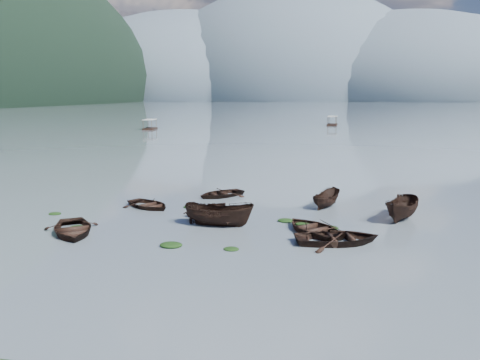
% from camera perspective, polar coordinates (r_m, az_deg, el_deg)
% --- Properties ---
extents(ground_plane, '(2400.00, 2400.00, 0.00)m').
position_cam_1_polar(ground_plane, '(25.33, -4.81, -9.24)').
color(ground_plane, slate).
extents(haze_mtn_a, '(520.00, 520.00, 280.00)m').
position_cam_1_polar(haze_mtn_a, '(960.73, -6.11, 9.68)').
color(haze_mtn_a, '#475666').
rests_on(haze_mtn_a, ground).
extents(haze_mtn_b, '(520.00, 520.00, 340.00)m').
position_cam_1_polar(haze_mtn_b, '(925.48, 6.04, 9.66)').
color(haze_mtn_b, '#475666').
rests_on(haze_mtn_b, ground).
extents(haze_mtn_c, '(520.00, 520.00, 260.00)m').
position_cam_1_polar(haze_mtn_c, '(932.75, 18.55, 9.20)').
color(haze_mtn_c, '#475666').
rests_on(haze_mtn_c, ground).
extents(rowboat_0, '(5.47, 5.91, 1.00)m').
position_cam_1_polar(rowboat_0, '(30.97, -19.73, -6.18)').
color(rowboat_0, black).
rests_on(rowboat_0, ground).
extents(rowboat_1, '(4.29, 4.94, 0.86)m').
position_cam_1_polar(rowboat_1, '(34.43, -3.65, -3.96)').
color(rowboat_1, black).
rests_on(rowboat_1, ground).
extents(rowboat_2, '(4.84, 2.12, 1.82)m').
position_cam_1_polar(rowboat_2, '(30.93, -2.58, -5.59)').
color(rowboat_2, black).
rests_on(rowboat_2, ground).
extents(rowboat_3, '(5.43, 5.64, 0.95)m').
position_cam_1_polar(rowboat_3, '(29.82, 8.95, -6.32)').
color(rowboat_3, black).
rests_on(rowboat_3, ground).
extents(rowboat_4, '(5.66, 4.66, 1.02)m').
position_cam_1_polar(rowboat_4, '(27.96, 11.79, -7.54)').
color(rowboat_4, black).
rests_on(rowboat_4, ground).
extents(rowboat_5, '(3.49, 4.96, 1.80)m').
position_cam_1_polar(rowboat_5, '(34.35, 19.13, -4.55)').
color(rowboat_5, black).
rests_on(rowboat_5, ground).
extents(rowboat_6, '(5.09, 4.74, 0.86)m').
position_cam_1_polar(rowboat_6, '(36.49, -11.06, -3.32)').
color(rowboat_6, black).
rests_on(rowboat_6, ground).
extents(rowboat_7, '(5.07, 5.12, 0.87)m').
position_cam_1_polar(rowboat_7, '(39.79, -2.35, -2.01)').
color(rowboat_7, black).
rests_on(rowboat_7, ground).
extents(rowboat_8, '(2.75, 4.05, 1.46)m').
position_cam_1_polar(rowboat_8, '(36.76, 10.42, -3.20)').
color(rowboat_8, black).
rests_on(rowboat_8, ground).
extents(weed_clump_0, '(1.09, 0.89, 0.24)m').
position_cam_1_polar(weed_clump_0, '(32.06, -19.23, -5.60)').
color(weed_clump_0, black).
rests_on(weed_clump_0, ground).
extents(weed_clump_1, '(0.89, 0.71, 0.20)m').
position_cam_1_polar(weed_clump_1, '(26.27, -1.08, -8.49)').
color(weed_clump_1, black).
rests_on(weed_clump_1, ground).
extents(weed_clump_2, '(1.31, 1.05, 0.28)m').
position_cam_1_polar(weed_clump_2, '(27.10, -8.40, -8.00)').
color(weed_clump_2, black).
rests_on(weed_clump_2, ground).
extents(weed_clump_3, '(1.01, 0.85, 0.22)m').
position_cam_1_polar(weed_clump_3, '(30.82, 10.98, -5.84)').
color(weed_clump_3, black).
rests_on(weed_clump_3, ground).
extents(weed_clump_4, '(1.31, 1.04, 0.27)m').
position_cam_1_polar(weed_clump_4, '(31.30, 7.96, -5.49)').
color(weed_clump_4, black).
rests_on(weed_clump_4, ground).
extents(weed_clump_5, '(0.93, 0.75, 0.20)m').
position_cam_1_polar(weed_clump_5, '(36.39, -21.63, -3.90)').
color(weed_clump_5, black).
rests_on(weed_clump_5, ground).
extents(weed_clump_6, '(1.02, 0.85, 0.21)m').
position_cam_1_polar(weed_clump_6, '(36.00, -6.14, -3.37)').
color(weed_clump_6, black).
rests_on(weed_clump_6, ground).
extents(weed_clump_7, '(1.13, 0.90, 0.25)m').
position_cam_1_polar(weed_clump_7, '(32.09, 5.61, -5.05)').
color(weed_clump_7, black).
rests_on(weed_clump_7, ground).
extents(pontoon_left, '(3.60, 6.74, 2.46)m').
position_cam_1_polar(pontoon_left, '(121.27, -10.92, 6.07)').
color(pontoon_left, black).
rests_on(pontoon_left, ground).
extents(pontoon_centre, '(3.23, 6.71, 2.50)m').
position_cam_1_polar(pontoon_centre, '(138.42, 11.17, 6.56)').
color(pontoon_centre, black).
rests_on(pontoon_centre, ground).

